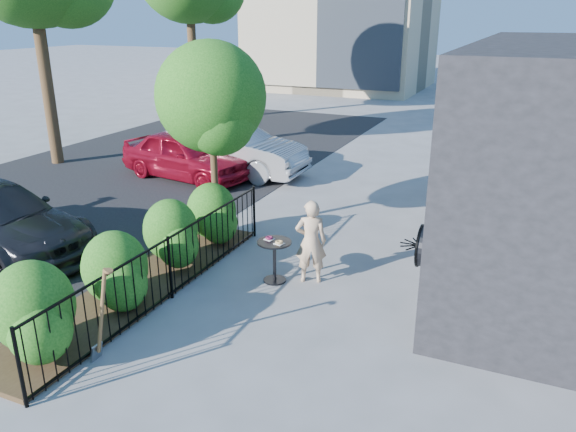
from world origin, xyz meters
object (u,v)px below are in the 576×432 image
at_px(patio_tree, 213,104).
at_px(car_red, 186,155).
at_px(cafe_table, 274,254).
at_px(shovel, 101,320).
at_px(woman, 311,242).
at_px(car_silver, 229,149).

distance_m(patio_tree, car_red, 5.03).
bearing_deg(cafe_table, shovel, -108.40).
relative_size(patio_tree, woman, 2.64).
height_order(woman, shovel, woman).
height_order(shovel, car_red, shovel).
bearing_deg(woman, car_silver, -70.80).
relative_size(woman, car_red, 0.38).
distance_m(cafe_table, shovel, 3.32).
height_order(patio_tree, car_red, patio_tree).
bearing_deg(shovel, car_silver, 109.35).
distance_m(cafe_table, car_red, 7.06).
height_order(shovel, car_silver, car_silver).
xyz_separation_m(patio_tree, cafe_table, (2.02, -1.50, -2.24)).
height_order(patio_tree, car_silver, patio_tree).
bearing_deg(woman, patio_tree, -46.88).
bearing_deg(patio_tree, car_red, 131.88).
relative_size(shovel, car_red, 0.37).
distance_m(shovel, car_red, 9.00).
bearing_deg(cafe_table, car_silver, 125.78).
bearing_deg(shovel, woman, 64.62).
height_order(patio_tree, cafe_table, patio_tree).
relative_size(patio_tree, car_red, 0.99).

